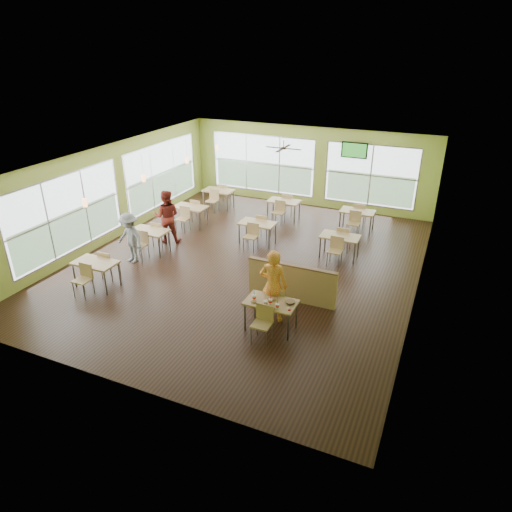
% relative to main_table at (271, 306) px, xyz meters
% --- Properties ---
extents(room, '(12.00, 12.04, 3.20)m').
position_rel_main_table_xyz_m(room, '(-2.00, 3.00, 0.97)').
color(room, black).
rests_on(room, ground).
extents(window_bays, '(9.24, 10.24, 2.38)m').
position_rel_main_table_xyz_m(window_bays, '(-4.65, 6.08, 0.85)').
color(window_bays, white).
rests_on(window_bays, room).
extents(main_table, '(1.22, 1.52, 0.87)m').
position_rel_main_table_xyz_m(main_table, '(0.00, 0.00, 0.00)').
color(main_table, tan).
rests_on(main_table, floor).
extents(half_wall_divider, '(2.40, 0.14, 1.04)m').
position_rel_main_table_xyz_m(half_wall_divider, '(0.00, 1.45, -0.11)').
color(half_wall_divider, tan).
rests_on(half_wall_divider, floor).
extents(dining_tables, '(6.92, 8.72, 0.87)m').
position_rel_main_table_xyz_m(dining_tables, '(-3.05, 4.71, -0.00)').
color(dining_tables, tan).
rests_on(dining_tables, floor).
extents(pendant_lights, '(0.11, 7.31, 0.86)m').
position_rel_main_table_xyz_m(pendant_lights, '(-5.20, 3.68, 1.82)').
color(pendant_lights, '#2D2119').
rests_on(pendant_lights, ceiling).
extents(ceiling_fan, '(1.25, 1.25, 0.29)m').
position_rel_main_table_xyz_m(ceiling_fan, '(-2.00, 6.00, 2.32)').
color(ceiling_fan, '#2D2119').
rests_on(ceiling_fan, ceiling).
extents(tv_backwall, '(1.00, 0.07, 0.60)m').
position_rel_main_table_xyz_m(tv_backwall, '(-0.20, 8.90, 1.82)').
color(tv_backwall, black).
rests_on(tv_backwall, wall_back).
extents(man_plaid, '(0.74, 0.53, 1.87)m').
position_rel_main_table_xyz_m(man_plaid, '(-0.11, 0.40, 0.30)').
color(man_plaid, '#F04E1A').
rests_on(man_plaid, floor).
extents(patron_maroon, '(1.08, 0.98, 1.80)m').
position_rel_main_table_xyz_m(patron_maroon, '(-5.15, 3.44, 0.27)').
color(patron_maroon, maroon).
rests_on(patron_maroon, floor).
extents(patron_grey, '(1.13, 0.81, 1.59)m').
position_rel_main_table_xyz_m(patron_grey, '(-5.30, 1.66, 0.16)').
color(patron_grey, slate).
rests_on(patron_grey, floor).
extents(cup_blue, '(0.10, 0.10, 0.35)m').
position_rel_main_table_xyz_m(cup_blue, '(-0.39, -0.09, 0.19)').
color(cup_blue, white).
rests_on(cup_blue, main_table).
extents(cup_yellow, '(0.10, 0.10, 0.37)m').
position_rel_main_table_xyz_m(cup_yellow, '(-0.04, -0.23, 0.19)').
color(cup_yellow, white).
rests_on(cup_yellow, main_table).
extents(cup_red_near, '(0.10, 0.10, 0.35)m').
position_rel_main_table_xyz_m(cup_red_near, '(0.03, -0.10, 0.19)').
color(cup_red_near, white).
rests_on(cup_red_near, main_table).
extents(cup_red_far, '(0.09, 0.09, 0.32)m').
position_rel_main_table_xyz_m(cup_red_far, '(0.25, -0.23, 0.18)').
color(cup_red_far, white).
rests_on(cup_red_far, main_table).
extents(food_basket, '(0.23, 0.23, 0.05)m').
position_rel_main_table_xyz_m(food_basket, '(0.44, 0.11, 0.15)').
color(food_basket, black).
rests_on(food_basket, main_table).
extents(ketchup_cup, '(0.07, 0.07, 0.03)m').
position_rel_main_table_xyz_m(ketchup_cup, '(0.52, -0.19, 0.13)').
color(ketchup_cup, maroon).
rests_on(ketchup_cup, main_table).
extents(wrapper_left, '(0.16, 0.15, 0.04)m').
position_rel_main_table_xyz_m(wrapper_left, '(-0.35, -0.19, 0.14)').
color(wrapper_left, olive).
rests_on(wrapper_left, main_table).
extents(wrapper_mid, '(0.25, 0.24, 0.05)m').
position_rel_main_table_xyz_m(wrapper_mid, '(-0.03, 0.08, 0.14)').
color(wrapper_mid, olive).
rests_on(wrapper_mid, main_table).
extents(wrapper_right, '(0.14, 0.13, 0.03)m').
position_rel_main_table_xyz_m(wrapper_right, '(0.16, -0.30, 0.14)').
color(wrapper_right, olive).
rests_on(wrapper_right, main_table).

